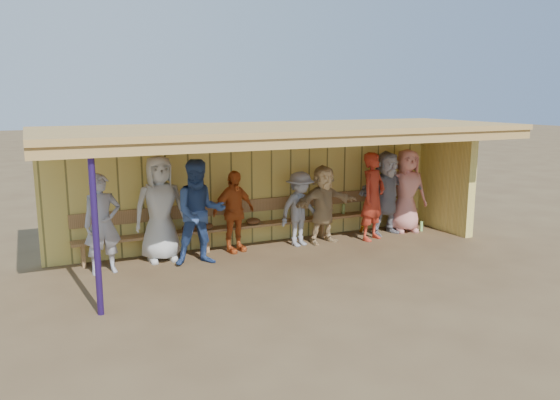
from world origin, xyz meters
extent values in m
plane|color=brown|center=(0.00, 0.00, 0.00)|extent=(90.00, 90.00, 0.00)
imported|color=#9B9BA3|center=(-3.30, 0.49, 0.87)|extent=(0.68, 0.49, 1.74)
imported|color=beige|center=(-2.23, 0.81, 0.99)|extent=(0.98, 0.65, 1.98)
imported|color=#304A84|center=(-1.63, 0.28, 0.96)|extent=(1.02, 0.84, 1.93)
imported|color=#D05A21|center=(-0.79, 0.79, 0.81)|extent=(1.02, 0.63, 1.61)
imported|color=gray|center=(0.58, 0.64, 0.77)|extent=(1.11, 0.81, 1.53)
imported|color=tan|center=(1.13, 0.64, 0.82)|extent=(1.57, 0.67, 1.64)
imported|color=#AD2E1B|center=(2.20, 0.41, 0.94)|extent=(0.81, 0.69, 1.87)
imported|color=#DE887C|center=(3.30, 0.70, 0.93)|extent=(1.01, 0.76, 1.87)
imported|color=gray|center=(2.75, 0.69, 0.93)|extent=(1.77, 0.71, 1.86)
cube|color=#E7D062|center=(0.00, 1.35, 1.20)|extent=(8.60, 0.20, 2.40)
cube|color=#E7D062|center=(4.20, 0.45, 1.20)|extent=(0.20, 1.62, 2.40)
cube|color=#B58C4A|center=(0.00, 0.00, 2.45)|extent=(8.80, 3.20, 0.10)
cube|color=#B58C4A|center=(0.00, -1.50, 2.32)|extent=(8.80, 0.10, 0.18)
cube|color=#B58C4A|center=(-3.80, 0.00, 2.31)|extent=(0.08, 3.00, 0.16)
cube|color=#B58C4A|center=(-2.85, 0.00, 2.31)|extent=(0.08, 3.00, 0.16)
cube|color=#B58C4A|center=(-1.90, 0.00, 2.31)|extent=(0.08, 3.00, 0.16)
cube|color=#B58C4A|center=(-0.95, 0.00, 2.31)|extent=(0.08, 3.00, 0.16)
cube|color=#B58C4A|center=(0.00, 0.00, 2.31)|extent=(0.08, 3.00, 0.16)
cube|color=#B58C4A|center=(0.95, 0.00, 2.31)|extent=(0.08, 3.00, 0.16)
cube|color=#B58C4A|center=(1.90, 0.00, 2.31)|extent=(0.08, 3.00, 0.16)
cube|color=#B58C4A|center=(2.85, 0.00, 2.31)|extent=(0.08, 3.00, 0.16)
cube|color=#B58C4A|center=(3.80, 0.00, 2.31)|extent=(0.08, 3.00, 0.16)
cylinder|color=navy|center=(-3.60, -1.40, 1.20)|extent=(0.09, 0.09, 2.40)
cube|color=#A27645|center=(0.00, 1.06, 0.42)|extent=(7.60, 0.32, 0.05)
cube|color=#A27645|center=(0.00, 1.22, 0.80)|extent=(7.60, 0.04, 0.26)
cube|color=#A27645|center=(-3.60, 1.06, 0.20)|extent=(0.06, 0.29, 0.40)
cube|color=#A27645|center=(-1.29, 1.06, 0.20)|extent=(0.06, 0.29, 0.40)
cube|color=#A27645|center=(1.29, 1.06, 0.20)|extent=(0.06, 0.29, 0.40)
cube|color=#A27645|center=(3.60, 1.06, 0.20)|extent=(0.06, 0.29, 0.40)
cylinder|color=orange|center=(2.35, 0.86, 0.40)|extent=(0.13, 0.41, 0.80)
sphere|color=orange|center=(3.65, 0.86, 0.04)|extent=(0.08, 0.08, 0.08)
ellipsoid|color=#593319|center=(-1.63, 1.01, 0.52)|extent=(0.30, 0.24, 0.14)
ellipsoid|color=#593319|center=(-0.30, 1.01, 0.52)|extent=(0.30, 0.24, 0.14)
ellipsoid|color=#593319|center=(-1.31, 1.01, 0.52)|extent=(0.30, 0.24, 0.14)
cylinder|color=#95BC5E|center=(1.91, 1.11, 0.56)|extent=(0.07, 0.07, 0.22)
cylinder|color=#F9A937|center=(1.55, 1.11, 0.56)|extent=(0.07, 0.07, 0.22)
cylinder|color=#8FDF6F|center=(3.65, 0.56, 0.11)|extent=(0.07, 0.07, 0.22)
camera|label=1|loc=(-4.36, -9.05, 3.04)|focal=35.00mm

